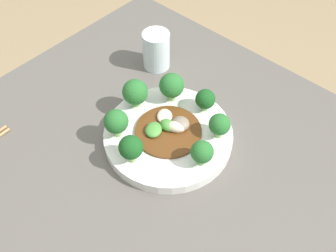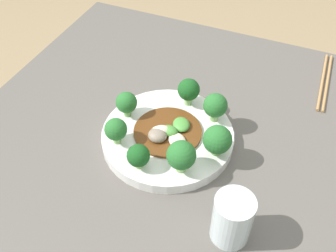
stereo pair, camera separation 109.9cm
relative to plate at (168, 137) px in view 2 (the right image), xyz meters
name	(u,v)px [view 2 (the right image)]	position (x,y,z in m)	size (l,w,h in m)	color
table	(174,218)	(0.00, -0.05, -0.40)	(0.90, 0.85, 0.78)	#5B5651
plate	(168,137)	(0.00, 0.00, 0.00)	(0.28, 0.28, 0.02)	white
broccoli_northeast	(116,130)	(0.09, 0.06, 0.05)	(0.05, 0.05, 0.06)	#89B76B
broccoli_south	(189,90)	(-0.01, -0.10, 0.05)	(0.05, 0.05, 0.07)	#89B76B
broccoli_west	(217,140)	(-0.11, 0.01, 0.05)	(0.06, 0.06, 0.07)	#70A356
broccoli_east	(126,103)	(0.10, -0.02, 0.05)	(0.05, 0.05, 0.06)	#70A356
broccoli_northwest	(181,156)	(-0.06, 0.08, 0.05)	(0.06, 0.06, 0.07)	#89B76B
broccoli_southwest	(215,106)	(-0.08, -0.08, 0.05)	(0.05, 0.05, 0.07)	#89B76B
broccoli_north	(138,156)	(0.02, 0.11, 0.04)	(0.05, 0.05, 0.05)	#89B76B
stirfry_center	(168,132)	(0.00, 0.01, 0.02)	(0.15, 0.15, 0.03)	#5B3314
drinking_glass	(232,219)	(-0.19, 0.16, 0.04)	(0.07, 0.07, 0.10)	silver
chopsticks	(325,81)	(-0.29, -0.34, -0.01)	(0.03, 0.23, 0.01)	#AD7F4C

